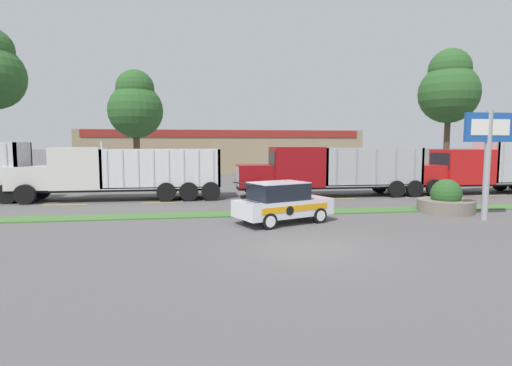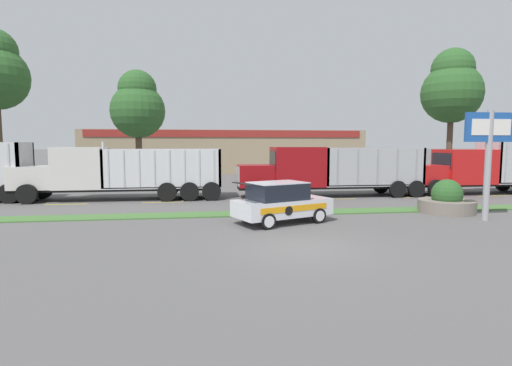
# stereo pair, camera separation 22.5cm
# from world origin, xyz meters

# --- Properties ---
(ground_plane) EXTENTS (600.00, 600.00, 0.00)m
(ground_plane) POSITION_xyz_m (0.00, 0.00, 0.00)
(ground_plane) COLOR #5B5959
(grass_verge) EXTENTS (120.00, 1.44, 0.06)m
(grass_verge) POSITION_xyz_m (0.00, 6.63, 0.03)
(grass_verge) COLOR #477538
(grass_verge) RESTS_ON ground_plane
(centre_line_2) EXTENTS (2.40, 0.14, 0.01)m
(centre_line_2) POSITION_xyz_m (-10.95, 11.35, 0.00)
(centre_line_2) COLOR yellow
(centre_line_2) RESTS_ON ground_plane
(centre_line_3) EXTENTS (2.40, 0.14, 0.01)m
(centre_line_3) POSITION_xyz_m (-5.55, 11.35, 0.00)
(centre_line_3) COLOR yellow
(centre_line_3) RESTS_ON ground_plane
(centre_line_4) EXTENTS (2.40, 0.14, 0.01)m
(centre_line_4) POSITION_xyz_m (-0.15, 11.35, 0.00)
(centre_line_4) COLOR yellow
(centre_line_4) RESTS_ON ground_plane
(centre_line_5) EXTENTS (2.40, 0.14, 0.01)m
(centre_line_5) POSITION_xyz_m (5.25, 11.35, 0.00)
(centre_line_5) COLOR yellow
(centre_line_5) RESTS_ON ground_plane
(centre_line_6) EXTENTS (2.40, 0.14, 0.01)m
(centre_line_6) POSITION_xyz_m (10.65, 11.35, 0.00)
(centre_line_6) COLOR yellow
(centre_line_6) RESTS_ON ground_plane
(centre_line_7) EXTENTS (2.40, 0.14, 0.01)m
(centre_line_7) POSITION_xyz_m (16.05, 11.35, 0.00)
(centre_line_7) COLOR yellow
(centre_line_7) RESTS_ON ground_plane
(dump_truck_lead) EXTENTS (12.12, 2.70, 3.25)m
(dump_truck_lead) POSITION_xyz_m (3.93, 12.61, 1.67)
(dump_truck_lead) COLOR black
(dump_truck_lead) RESTS_ON ground_plane
(dump_truck_trail) EXTENTS (12.44, 2.69, 3.58)m
(dump_truck_trail) POSITION_xyz_m (-9.34, 12.90, 1.62)
(dump_truck_trail) COLOR black
(dump_truck_trail) RESTS_ON ground_plane
(dump_truck_far_right) EXTENTS (11.19, 2.78, 3.63)m
(dump_truck_far_right) POSITION_xyz_m (15.66, 12.57, 1.66)
(dump_truck_far_right) COLOR black
(dump_truck_far_right) RESTS_ON ground_plane
(rally_car) EXTENTS (4.58, 3.30, 1.83)m
(rally_car) POSITION_xyz_m (0.13, 4.28, 0.91)
(rally_car) COLOR silver
(rally_car) RESTS_ON ground_plane
(store_sign_post) EXTENTS (2.35, 0.28, 4.91)m
(store_sign_post) POSITION_xyz_m (9.35, 3.54, 3.43)
(store_sign_post) COLOR #9E9EA3
(store_sign_post) RESTS_ON ground_plane
(stone_planter) EXTENTS (2.73, 2.73, 1.68)m
(stone_planter) POSITION_xyz_m (8.92, 5.76, 0.57)
(stone_planter) COLOR slate
(stone_planter) RESTS_ON ground_plane
(store_building_backdrop) EXTENTS (33.20, 12.10, 5.11)m
(store_building_backdrop) POSITION_xyz_m (-0.14, 39.31, 2.56)
(store_building_backdrop) COLOR #9E896B
(store_building_backdrop) RESTS_ON ground_plane
(tree_behind_left) EXTENTS (5.18, 5.18, 11.78)m
(tree_behind_left) POSITION_xyz_m (18.69, 20.32, 8.38)
(tree_behind_left) COLOR brown
(tree_behind_left) RESTS_ON ground_plane
(tree_behind_right) EXTENTS (4.70, 4.70, 9.85)m
(tree_behind_right) POSITION_xyz_m (-8.63, 23.75, 6.76)
(tree_behind_right) COLOR brown
(tree_behind_right) RESTS_ON ground_plane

